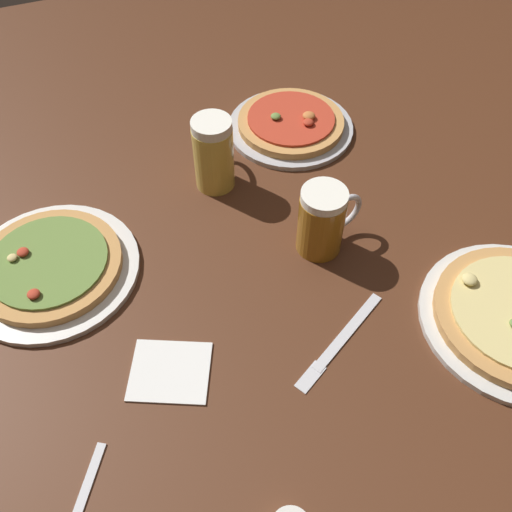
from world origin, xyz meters
The scene contains 7 objects.
ground_plane centered at (0.00, 0.00, -0.01)m, with size 2.40×2.40×0.03m, color #4C2816.
pizza_plate_far centered at (-0.37, 0.12, 0.02)m, with size 0.33×0.33×0.05m.
pizza_plate_side centered at (0.22, 0.34, 0.02)m, with size 0.29×0.29×0.05m.
beer_mug_dark centered at (0.13, 0.00, 0.07)m, with size 0.14×0.09×0.14m.
beer_mug_amber centered at (0.00, 0.24, 0.08)m, with size 0.08×0.14×0.16m.
napkin_folded centered at (-0.22, -0.16, 0.00)m, with size 0.13×0.11×0.01m, color white.
knife_right centered at (0.07, -0.21, 0.00)m, with size 0.22×0.13×0.01m.
Camera 1 is at (-0.25, -0.62, 0.84)m, focal length 39.38 mm.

